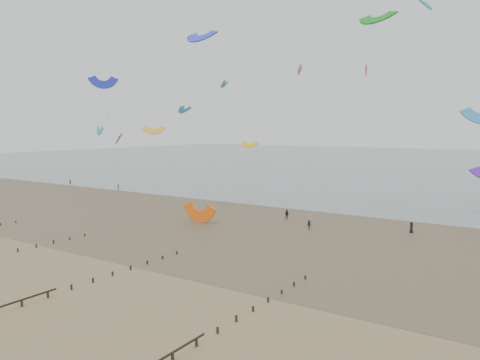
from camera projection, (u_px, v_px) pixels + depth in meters
name	position (u px, v px, depth m)	size (l,w,h in m)	color
ground	(78.00, 273.00, 51.81)	(500.00, 500.00, 0.00)	brown
sea_and_shore	(226.00, 219.00, 82.56)	(500.00, 665.00, 0.03)	#475654
kitesurfer_lead	(118.00, 187.00, 121.32)	(0.59, 0.39, 1.61)	black
kitesurfers	(437.00, 227.00, 72.16)	(154.99, 22.41, 1.83)	black
grounded_kite	(199.00, 222.00, 80.10)	(6.22, 3.26, 4.74)	#FF5D10
kites_airborne	(359.00, 107.00, 129.09)	(227.90, 119.43, 45.09)	#089A8F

